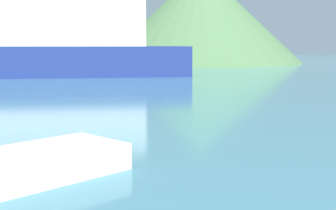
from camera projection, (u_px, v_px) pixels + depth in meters
The scene contains 2 objects.
ferry_distant at pixel (41, 42), 42.56m from camera, with size 26.55×10.09×8.45m.
hill_central at pixel (201, 15), 71.11m from camera, with size 30.54×30.54×14.39m.
Camera 1 is at (-1.66, 1.90, 2.80)m, focal length 50.00 mm.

